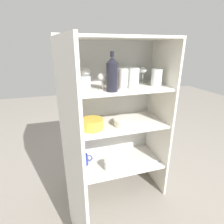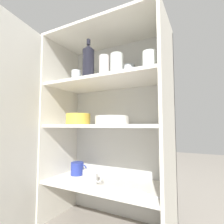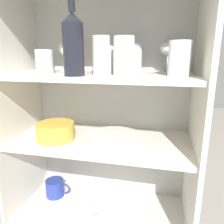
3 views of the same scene
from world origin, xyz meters
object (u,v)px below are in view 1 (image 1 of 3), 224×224
object	(u,v)px
mixing_bowl_large	(92,124)
coffee_mug_primary	(110,165)
wine_bottle	(112,74)
plate_stack_white	(127,122)

from	to	relation	value
mixing_bowl_large	coffee_mug_primary	world-z (taller)	mixing_bowl_large
mixing_bowl_large	coffee_mug_primary	size ratio (longest dim) A/B	1.27
wine_bottle	mixing_bowl_large	distance (m)	0.41
wine_bottle	coffee_mug_primary	xyz separation A→B (m)	(-0.00, 0.04, -0.76)
wine_bottle	mixing_bowl_large	xyz separation A→B (m)	(-0.14, 0.07, -0.38)
wine_bottle	plate_stack_white	bearing A→B (deg)	23.12
wine_bottle	coffee_mug_primary	size ratio (longest dim) A/B	1.95
wine_bottle	plate_stack_white	xyz separation A→B (m)	(0.14, 0.06, -0.39)
plate_stack_white	mixing_bowl_large	bearing A→B (deg)	177.51
wine_bottle	coffee_mug_primary	world-z (taller)	wine_bottle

